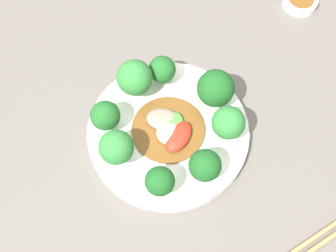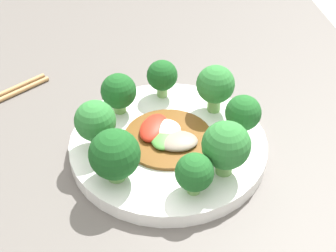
{
  "view_description": "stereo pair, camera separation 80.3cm",
  "coord_description": "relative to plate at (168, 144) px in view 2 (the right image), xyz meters",
  "views": [
    {
      "loc": [
        -0.31,
        0.02,
        1.4
      ],
      "look_at": [
        -0.0,
        0.05,
        0.76
      ],
      "focal_mm": 50.0,
      "sensor_mm": 36.0,
      "label": 1
    },
    {
      "loc": [
        0.44,
        -0.01,
        1.14
      ],
      "look_at": [
        -0.0,
        0.05,
        0.76
      ],
      "focal_mm": 50.0,
      "sensor_mm": 36.0,
      "label": 2
    }
  ],
  "objects": [
    {
      "name": "broccoli_south",
      "position": [
        0.01,
        -0.09,
        0.05
      ],
      "size": [
        0.05,
        0.05,
        0.07
      ],
      "color": "#89B76B",
      "rests_on": "plate"
    },
    {
      "name": "broccoli_north",
      "position": [
        0.01,
        0.09,
        0.04
      ],
      "size": [
        0.05,
        0.05,
        0.06
      ],
      "color": "#7AAD5B",
      "rests_on": "plate"
    },
    {
      "name": "plate",
      "position": [
        0.0,
        0.0,
        0.0
      ],
      "size": [
        0.25,
        0.25,
        0.02
      ],
      "color": "white",
      "rests_on": "table"
    },
    {
      "name": "broccoli_northwest",
      "position": [
        -0.05,
        0.07,
        0.05
      ],
      "size": [
        0.05,
        0.05,
        0.07
      ],
      "color": "#7AAD5B",
      "rests_on": "plate"
    },
    {
      "name": "broccoli_west",
      "position": [
        -0.09,
        0.0,
        0.04
      ],
      "size": [
        0.04,
        0.04,
        0.06
      ],
      "color": "#89B76B",
      "rests_on": "plate"
    },
    {
      "name": "stirfry_center",
      "position": [
        0.0,
        -0.0,
        0.02
      ],
      "size": [
        0.11,
        0.11,
        0.02
      ],
      "color": "brown",
      "rests_on": "plate"
    },
    {
      "name": "broccoli_southeast",
      "position": [
        0.06,
        -0.07,
        0.05
      ],
      "size": [
        0.06,
        0.06,
        0.07
      ],
      "color": "#70A356",
      "rests_on": "plate"
    },
    {
      "name": "broccoli_southwest",
      "position": [
        -0.06,
        -0.06,
        0.04
      ],
      "size": [
        0.05,
        0.05,
        0.06
      ],
      "color": "#7AAD5B",
      "rests_on": "plate"
    },
    {
      "name": "broccoli_northeast",
      "position": [
        0.07,
        0.06,
        0.05
      ],
      "size": [
        0.06,
        0.06,
        0.07
      ],
      "color": "#70A356",
      "rests_on": "plate"
    },
    {
      "name": "broccoli_east",
      "position": [
        0.09,
        0.02,
        0.04
      ],
      "size": [
        0.04,
        0.04,
        0.05
      ],
      "color": "#7AAD5B",
      "rests_on": "plate"
    }
  ]
}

